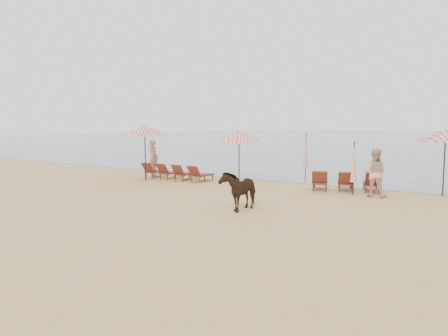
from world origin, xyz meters
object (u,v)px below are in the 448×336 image
object	(u,v)px
lounger_cluster_right	(346,182)
umbrella_closed_right	(354,162)
umbrella_open_left_a	(145,131)
umbrella_open_left_b	(239,136)
beachgoer_right_a	(375,173)
umbrella_open_right	(446,135)
cow	(239,190)
umbrella_closed_left	(306,151)
lounger_cluster_left	(176,172)
beachgoer_left	(153,158)

from	to	relation	value
lounger_cluster_right	umbrella_closed_right	bearing A→B (deg)	-73.56
umbrella_open_left_a	umbrella_open_left_b	world-z (taller)	umbrella_open_left_a
lounger_cluster_right	beachgoer_right_a	size ratio (longest dim) A/B	1.65
umbrella_open_right	beachgoer_right_a	bearing A→B (deg)	-151.77
umbrella_closed_right	cow	distance (m)	5.29
umbrella_open_left_a	umbrella_closed_left	distance (m)	7.76
lounger_cluster_left	beachgoer_right_a	bearing A→B (deg)	0.87
umbrella_closed_right	lounger_cluster_left	bearing A→B (deg)	-178.03
lounger_cluster_right	beachgoer_right_a	world-z (taller)	beachgoer_right_a
lounger_cluster_right	umbrella_open_left_b	world-z (taller)	umbrella_open_left_b
umbrella_open_left_a	cow	xyz separation A→B (m)	(7.44, -3.50, -1.75)
lounger_cluster_right	beachgoer_right_a	distance (m)	1.58
cow	beachgoer_left	size ratio (longest dim) A/B	0.79
umbrella_closed_left	lounger_cluster_right	bearing A→B (deg)	-41.22
umbrella_closed_right	cow	size ratio (longest dim) A/B	1.37
beachgoer_right_a	umbrella_closed_right	bearing A→B (deg)	-6.27
lounger_cluster_left	cow	size ratio (longest dim) A/B	2.26
umbrella_closed_right	beachgoer_right_a	world-z (taller)	umbrella_closed_right
lounger_cluster_right	umbrella_closed_left	bearing A→B (deg)	118.80
lounger_cluster_left	umbrella_open_right	distance (m)	11.75
beachgoer_left	umbrella_open_left_b	bearing A→B (deg)	-156.04
lounger_cluster_right	umbrella_open_left_a	xyz separation A→B (m)	(-9.06, -2.02, 1.99)
umbrella_open_right	umbrella_closed_right	bearing A→B (deg)	-160.25
beachgoer_right_a	umbrella_open_right	bearing A→B (deg)	-147.42
umbrella_open_right	umbrella_open_left_a	bearing A→B (deg)	-176.96
umbrella_open_left_a	umbrella_closed_right	world-z (taller)	umbrella_open_left_a
beachgoer_left	lounger_cluster_right	bearing A→B (deg)	-158.72
umbrella_open_left_a	cow	size ratio (longest dim) A/B	1.76
umbrella_open_right	beachgoer_right_a	distance (m)	3.02
lounger_cluster_left	umbrella_open_left_b	distance (m)	3.60
umbrella_open_left_a	beachgoer_left	distance (m)	2.26
umbrella_closed_left	umbrella_closed_right	bearing A→B (deg)	-43.61
umbrella_open_left_b	beachgoer_left	world-z (taller)	umbrella_open_left_b
lounger_cluster_right	umbrella_open_left_a	world-z (taller)	umbrella_open_left_a
umbrella_closed_left	beachgoer_left	bearing A→B (deg)	-157.67
lounger_cluster_left	lounger_cluster_right	bearing A→B (deg)	6.28
lounger_cluster_left	umbrella_closed_left	bearing A→B (deg)	32.43
lounger_cluster_right	umbrella_open_right	distance (m)	4.02
umbrella_closed_left	beachgoer_left	world-z (taller)	umbrella_closed_left
umbrella_closed_right	beachgoer_left	size ratio (longest dim) A/B	1.08
lounger_cluster_left	umbrella_open_left_a	bearing A→B (deg)	-137.02
lounger_cluster_left	umbrella_open_left_a	world-z (taller)	umbrella_open_left_a
lounger_cluster_left	beachgoer_left	xyz separation A→B (m)	(-1.93, 0.50, 0.59)
lounger_cluster_left	umbrella_open_left_b	xyz separation A→B (m)	(2.98, 0.98, 1.76)
lounger_cluster_right	umbrella_open_left_b	size ratio (longest dim) A/B	1.21
lounger_cluster_left	umbrella_closed_right	distance (m)	8.59
umbrella_closed_right	umbrella_open_right	bearing A→B (deg)	30.13
umbrella_open_right	lounger_cluster_right	bearing A→B (deg)	-174.72
cow	beachgoer_right_a	xyz separation A→B (m)	(2.93, 4.80, 0.27)
umbrella_closed_left	beachgoer_right_a	distance (m)	5.19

